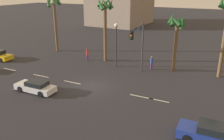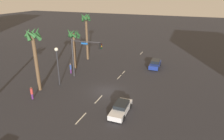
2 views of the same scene
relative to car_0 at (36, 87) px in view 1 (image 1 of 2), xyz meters
name	(u,v)px [view 1 (image 1 of 2)]	position (x,y,z in m)	size (l,w,h in m)	color
ground_plane	(91,86)	(4.50, 3.88, -0.58)	(220.00, 220.00, 0.00)	#28282D
lane_stripe_1	(10,69)	(-8.42, 3.88, -0.57)	(2.25, 0.14, 0.01)	silver
lane_stripe_2	(41,76)	(-2.89, 3.88, -0.57)	(2.49, 0.14, 0.01)	silver
lane_stripe_3	(72,82)	(1.92, 3.88, -0.57)	(2.36, 0.14, 0.01)	silver
lane_stripe_4	(141,97)	(10.56, 3.88, -0.57)	(2.52, 0.14, 0.01)	silver
lane_stripe_5	(159,100)	(12.39, 3.88, -0.57)	(2.05, 0.14, 0.01)	silver
car_0	(36,87)	(0.00, 0.00, 0.00)	(4.57, 1.86, 1.22)	silver
car_3	(209,133)	(17.47, -0.95, 0.08)	(4.38, 1.92, 1.42)	navy
traffic_signal	(139,41)	(7.99, 9.60, 3.85)	(0.73, 5.30, 6.52)	#38383D
streetlamp	(116,37)	(3.92, 11.59, 3.67)	(0.56, 0.56, 6.04)	#2D2D33
pedestrian_0	(87,54)	(-1.29, 12.34, 0.39)	(0.48, 0.48, 1.82)	#59266B
pedestrian_1	(152,62)	(8.77, 12.59, 0.41)	(0.44, 0.44, 1.85)	#59266B
palm_tree_0	(105,15)	(1.35, 13.23, 6.28)	(2.64, 2.78, 9.35)	brown
palm_tree_1	(177,28)	(11.58, 13.28, 5.11)	(2.57, 2.53, 7.75)	brown
palm_tree_3	(54,10)	(-9.02, 14.73, 6.43)	(2.57, 2.78, 9.56)	brown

